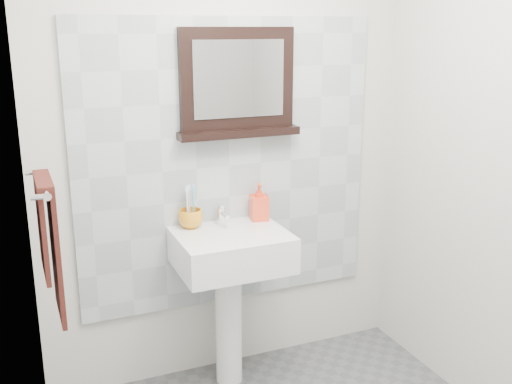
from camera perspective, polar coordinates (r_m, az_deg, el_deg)
back_wall at (r=3.12m, az=-2.73°, el=4.39°), size 2.00×0.01×2.50m
left_wall at (r=1.87m, az=-20.16°, el=-4.12°), size 0.01×2.20×2.50m
splashback at (r=3.13m, az=-2.63°, el=2.56°), size 1.60×0.02×1.50m
pedestal_sink at (r=3.05m, az=-2.40°, el=-7.10°), size 0.55×0.44×0.96m
toothbrush_cup at (r=3.05m, az=-6.24°, el=-2.54°), size 0.13×0.13×0.10m
toothbrushes at (r=3.04m, az=-6.28°, el=-1.17°), size 0.05×0.04×0.21m
soap_dispenser at (r=3.15m, az=0.30°, el=-0.94°), size 0.10×0.10×0.20m
framed_mirror at (r=3.05m, az=-1.78°, el=10.11°), size 0.64×0.11×0.54m
towel_bar at (r=2.33m, az=-19.68°, el=0.78°), size 0.07×0.40×0.03m
hand_towel at (r=2.38m, az=-19.06°, el=-4.09°), size 0.06×0.30×0.55m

